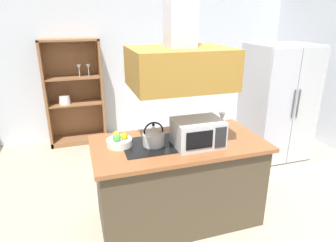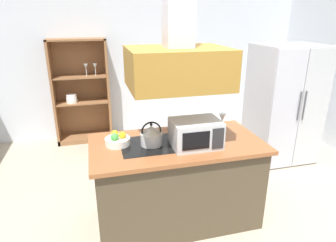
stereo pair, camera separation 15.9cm
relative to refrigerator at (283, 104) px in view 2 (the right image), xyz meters
The scene contains 11 objects.
ground_plane 2.40m from the refrigerator, 144.74° to the right, with size 7.80×7.80×0.00m, color tan.
wall_back 2.55m from the refrigerator, 137.07° to the left, with size 6.00×0.12×2.70m, color silver.
kitchen_island 2.22m from the refrigerator, 152.25° to the right, with size 1.71×0.89×0.90m.
range_hood 2.36m from the refrigerator, 152.25° to the right, with size 0.90×0.70×1.24m.
refrigerator is the anchor object (origin of this frame).
dish_cabinet 3.26m from the refrigerator, 152.87° to the left, with size 0.92×0.40×1.74m.
kettle 2.42m from the refrigerator, 155.08° to the right, with size 0.21×0.21×0.24m.
cutting_board 1.80m from the refrigerator, 156.30° to the right, with size 0.34×0.24×0.02m, color white.
microwave 2.13m from the refrigerator, 147.37° to the right, with size 0.46×0.35×0.26m.
wine_glass_on_counter 1.65m from the refrigerator, 147.87° to the right, with size 0.08×0.08×0.21m.
fruit_bowl 2.68m from the refrigerator, 159.61° to the right, with size 0.24×0.24×0.14m.
Camera 2 is at (-0.86, -2.28, 2.09)m, focal length 31.29 mm.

